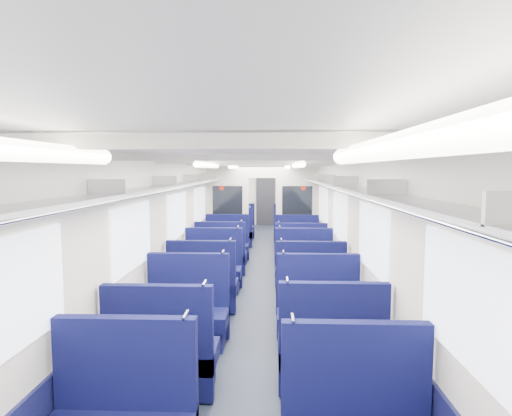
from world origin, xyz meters
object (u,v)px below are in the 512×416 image
object	(u,v)px
seat_22	(238,228)
seat_17	(300,260)
seat_8	(162,359)
seat_16	(221,258)
seat_11	(319,317)
seat_14	(213,271)
seat_19	(297,248)
end_door	(266,200)
seat_12	(203,288)
seat_13	(310,289)
seat_21	(293,235)
bulkhead	(262,208)
seat_18	(227,247)
seat_15	(304,272)
seat_23	(291,229)
seat_10	(187,316)
seat_9	(331,355)
seat_20	(234,234)

from	to	relation	value
seat_22	seat_17	bearing A→B (deg)	-69.93
seat_8	seat_16	xyz separation A→B (m)	(0.00, 4.72, 0.00)
seat_11	seat_14	size ratio (longest dim) A/B	1.00
seat_19	seat_16	bearing A→B (deg)	-146.97
end_door	seat_12	size ratio (longest dim) A/B	1.71
end_door	seat_16	size ratio (longest dim) A/B	1.71
seat_13	seat_21	distance (m)	5.34
seat_19	bulkhead	bearing A→B (deg)	136.46
seat_18	seat_14	bearing A→B (deg)	-90.00
seat_18	seat_11	bearing A→B (deg)	-70.48
seat_22	seat_15	bearing A→B (deg)	-73.41
seat_8	seat_16	distance (m)	4.72
seat_11	seat_13	xyz separation A→B (m)	(0.00, 1.22, 0.00)
seat_22	seat_23	xyz separation A→B (m)	(1.66, -0.17, 0.00)
seat_23	seat_17	bearing A→B (deg)	-90.00
seat_11	seat_17	xyz separation A→B (m)	(0.00, 3.37, 0.00)
seat_16	seat_23	distance (m)	4.55
seat_8	seat_12	bearing A→B (deg)	90.00
seat_16	seat_22	xyz separation A→B (m)	(0.00, 4.41, 0.00)
bulkhead	seat_16	world-z (taller)	bulkhead
seat_10	seat_22	xyz separation A→B (m)	(0.00, 7.94, 0.00)
seat_11	seat_22	bearing A→B (deg)	101.85
seat_13	seat_17	world-z (taller)	same
seat_13	seat_17	bearing A→B (deg)	90.00
bulkhead	seat_22	world-z (taller)	bulkhead
seat_9	seat_20	size ratio (longest dim) A/B	1.00
seat_8	seat_12	xyz separation A→B (m)	(0.00, 2.43, 0.00)
seat_18	seat_19	distance (m)	1.66
end_door	seat_10	world-z (taller)	end_door
end_door	seat_11	size ratio (longest dim) A/B	1.71
seat_10	seat_17	distance (m)	3.78
seat_12	seat_8	bearing A→B (deg)	-90.00
seat_14	seat_21	size ratio (longest dim) A/B	1.00
seat_21	bulkhead	bearing A→B (deg)	-125.06
end_door	seat_20	xyz separation A→B (m)	(-0.83, -4.79, -0.64)
seat_13	seat_15	size ratio (longest dim) A/B	1.00
seat_20	seat_21	xyz separation A→B (m)	(1.66, -0.12, 0.00)
seat_16	seat_23	bearing A→B (deg)	68.60
end_door	seat_15	distance (m)	9.19
seat_8	seat_15	bearing A→B (deg)	64.97
seat_11	seat_18	xyz separation A→B (m)	(-1.66, 4.68, 0.00)
seat_21	seat_22	xyz separation A→B (m)	(-1.66, 1.36, 0.00)
bulkhead	seat_11	distance (m)	5.51
end_door	seat_22	bearing A→B (deg)	-103.13
seat_15	seat_20	xyz separation A→B (m)	(-1.66, 4.34, 0.00)
seat_15	seat_20	size ratio (longest dim) A/B	1.00
seat_17	seat_9	bearing A→B (deg)	-90.00
end_door	seat_11	distance (m)	11.52
seat_11	seat_13	distance (m)	1.22
seat_9	seat_16	bearing A→B (deg)	109.95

